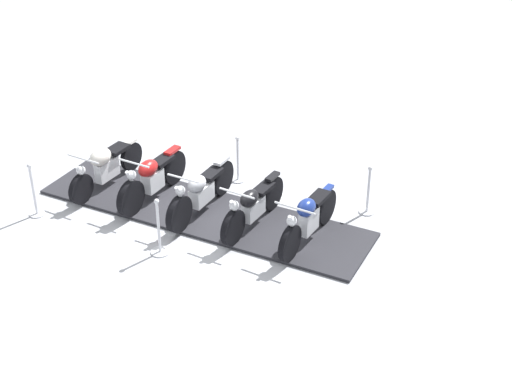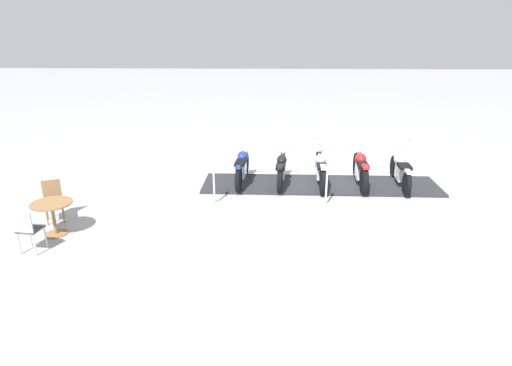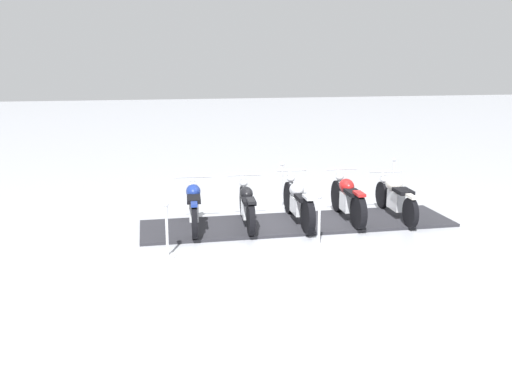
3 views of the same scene
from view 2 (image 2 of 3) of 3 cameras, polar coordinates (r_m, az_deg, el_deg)
ground_plane at (r=12.40m, az=8.44°, el=-0.35°), size 80.00×80.00×0.00m
display_platform at (r=12.39m, az=8.45°, el=-0.22°), size 6.64×1.69×0.06m
motorcycle_cream at (r=12.70m, az=18.53°, el=1.90°), size 0.76×2.20×0.91m
motorcycle_maroon at (r=12.42m, az=13.64°, el=1.89°), size 0.69×2.12×1.03m
motorcycle_chrome at (r=12.26m, az=8.55°, el=1.90°), size 0.65×2.26×1.03m
motorcycle_black at (r=12.20m, az=3.38°, el=1.95°), size 0.72×2.08×0.98m
motorcycle_navy at (r=12.22m, az=-1.81°, el=2.21°), size 0.77×2.07×0.98m
stanchion_right_front at (r=14.22m, az=19.32°, el=2.96°), size 0.30×0.30×1.11m
stanchion_right_mid at (r=13.68m, az=7.93°, el=3.06°), size 0.35×0.35×1.10m
stanchion_left_rear at (r=10.94m, az=-5.55°, el=-1.03°), size 0.30×0.30×1.01m
stanchion_left_mid at (r=10.91m, az=9.26°, el=-1.23°), size 0.30×0.30×1.02m
cafe_table at (r=10.14m, az=-25.31°, el=-3.29°), size 0.86×0.86×0.74m
cafe_chair_near_table at (r=10.92m, az=-25.27°, el=-1.83°), size 0.53×0.53×0.95m
cafe_chair_across_table at (r=9.55m, az=-27.96°, el=-5.26°), size 0.45×0.45×0.92m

